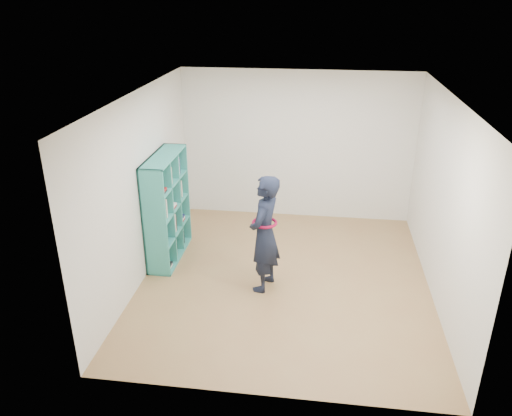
# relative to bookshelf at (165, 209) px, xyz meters

# --- Properties ---
(floor) EXTENTS (4.50, 4.50, 0.00)m
(floor) POSITION_rel_bookshelf_xyz_m (1.84, -0.44, -0.80)
(floor) COLOR #996F45
(floor) RESTS_ON ground
(ceiling) EXTENTS (4.50, 4.50, 0.00)m
(ceiling) POSITION_rel_bookshelf_xyz_m (1.84, -0.44, 1.80)
(ceiling) COLOR white
(ceiling) RESTS_ON wall_back
(wall_left) EXTENTS (0.02, 4.50, 2.60)m
(wall_left) POSITION_rel_bookshelf_xyz_m (-0.16, -0.44, 0.50)
(wall_left) COLOR silver
(wall_left) RESTS_ON floor
(wall_right) EXTENTS (0.02, 4.50, 2.60)m
(wall_right) POSITION_rel_bookshelf_xyz_m (3.84, -0.44, 0.50)
(wall_right) COLOR silver
(wall_right) RESTS_ON floor
(wall_back) EXTENTS (4.00, 0.02, 2.60)m
(wall_back) POSITION_rel_bookshelf_xyz_m (1.84, 1.81, 0.50)
(wall_back) COLOR silver
(wall_back) RESTS_ON floor
(wall_front) EXTENTS (4.00, 0.02, 2.60)m
(wall_front) POSITION_rel_bookshelf_xyz_m (1.84, -2.69, 0.50)
(wall_front) COLOR silver
(wall_front) RESTS_ON floor
(bookshelf) EXTENTS (0.36, 1.22, 1.62)m
(bookshelf) POSITION_rel_bookshelf_xyz_m (0.00, 0.00, 0.00)
(bookshelf) COLOR teal
(bookshelf) RESTS_ON floor
(person) EXTENTS (0.53, 0.67, 1.63)m
(person) POSITION_rel_bookshelf_xyz_m (1.57, -0.67, 0.02)
(person) COLOR black
(person) RESTS_ON floor
(smartphone) EXTENTS (0.03, 0.10, 0.14)m
(smartphone) POSITION_rel_bookshelf_xyz_m (1.46, -0.56, 0.13)
(smartphone) COLOR silver
(smartphone) RESTS_ON person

